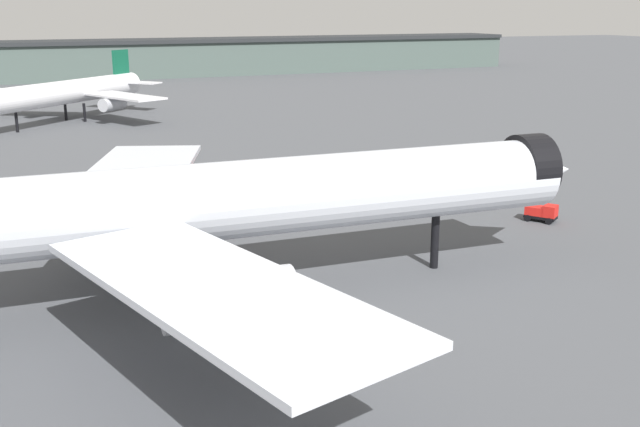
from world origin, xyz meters
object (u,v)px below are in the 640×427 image
Objects in this scene: airliner_far_taxiway at (67,93)px; service_truck_front at (251,172)px; baggage_tug_wing at (542,212)px; airliner_near_gate at (219,203)px; traffic_cone_near_nose at (363,189)px.

airliner_far_taxiway is 67.32m from service_truck_front.
airliner_far_taxiway is at bearing 168.61° from baggage_tug_wing.
airliner_near_gate reaches higher than airliner_far_taxiway.
airliner_near_gate is at bearing 72.90° from service_truck_front.
service_truck_front is at bearing -175.27° from baggage_tug_wing.
airliner_far_taxiway is at bearing 111.39° from traffic_cone_near_nose.
service_truck_front is 36.35m from baggage_tug_wing.
traffic_cone_near_nose is at bearing 48.34° from airliner_near_gate.
baggage_tug_wing is at bearing 69.49° from airliner_far_taxiway.
airliner_far_taxiway reaches higher than traffic_cone_near_nose.
baggage_tug_wing is (23.27, -27.91, -0.62)m from service_truck_front.
service_truck_front is at bearing 70.57° from airliner_near_gate.
service_truck_front is 1.59× the size of baggage_tug_wing.
service_truck_front is (13.44, 35.85, -5.96)m from airliner_near_gate.
airliner_far_taxiway is at bearing -71.49° from service_truck_front.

